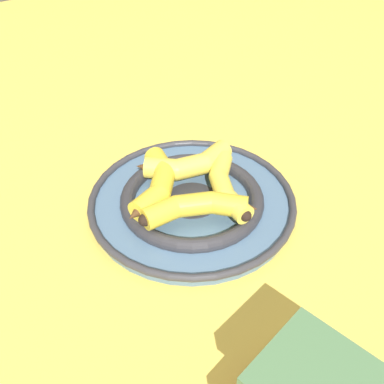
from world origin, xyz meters
TOP-DOWN VIEW (x-y plane):
  - ground_plane at (0.00, 0.00)m, footprint 2.80×2.80m
  - decorative_bowl at (0.01, -0.02)m, footprint 0.37×0.37m
  - banana_a at (-0.02, -0.07)m, footprint 0.19×0.09m
  - banana_b at (-0.04, 0.01)m, footprint 0.10×0.18m
  - banana_c at (0.03, 0.04)m, footprint 0.19×0.11m
  - banana_d at (0.06, -0.05)m, footprint 0.14×0.15m

SIDE VIEW (x-z plane):
  - ground_plane at x=0.00m, z-range 0.00..0.00m
  - decorative_bowl at x=0.01m, z-range 0.00..0.03m
  - banana_b at x=-0.04m, z-range 0.03..0.07m
  - banana_c at x=0.03m, z-range 0.03..0.07m
  - banana_d at x=0.06m, z-range 0.03..0.07m
  - banana_a at x=-0.02m, z-range 0.03..0.07m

